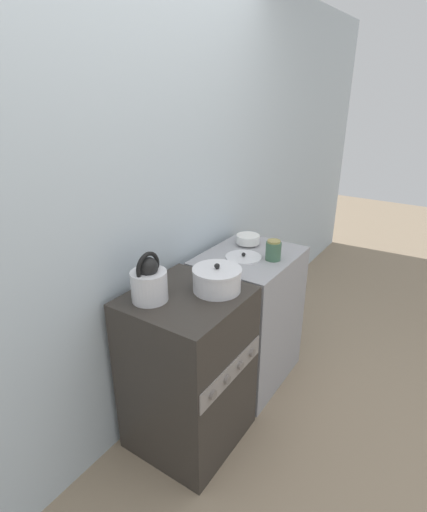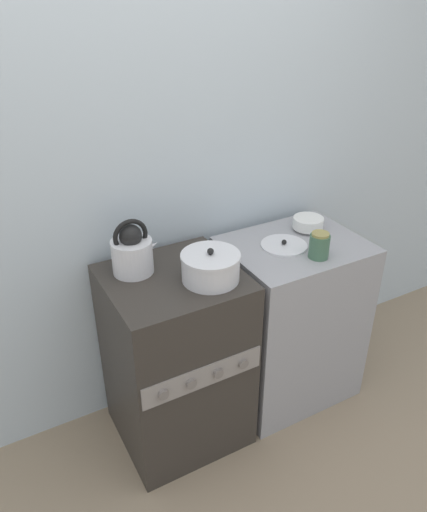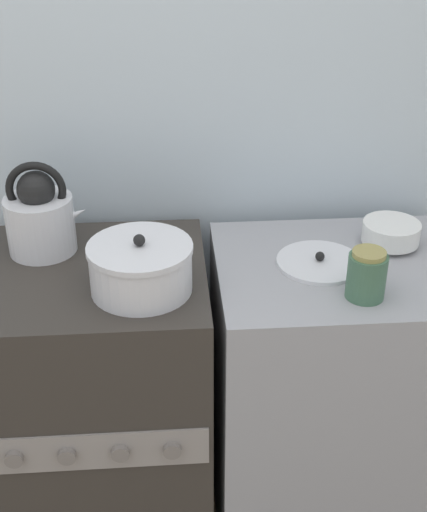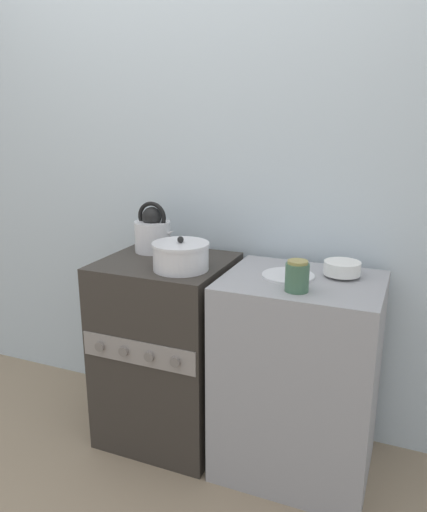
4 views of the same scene
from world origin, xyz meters
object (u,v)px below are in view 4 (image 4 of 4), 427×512
at_px(loose_pot_lid, 288,275).
at_px(stove, 167,350).
at_px(kettle, 153,232).
at_px(enamel_bowl, 342,268).
at_px(storage_jar, 297,276).
at_px(cooking_pot, 181,256).

bearing_deg(loose_pot_lid, stove, -179.56).
distance_m(kettle, enamel_bowl, 0.92).
bearing_deg(stove, storage_jar, -13.35).
relative_size(enamel_bowl, storage_jar, 1.25).
height_order(enamel_bowl, loose_pot_lid, enamel_bowl).
relative_size(cooking_pot, storage_jar, 2.04).
bearing_deg(cooking_pot, storage_jar, -6.44).
relative_size(kettle, storage_jar, 2.03).
distance_m(enamel_bowl, storage_jar, 0.28).
relative_size(stove, loose_pot_lid, 4.12).
bearing_deg(loose_pot_lid, cooking_pot, -167.42).
distance_m(kettle, cooking_pot, 0.34).
bearing_deg(enamel_bowl, kettle, 178.14).
xyz_separation_m(stove, storage_jar, (0.65, -0.16, 0.50)).
bearing_deg(enamel_bowl, storage_jar, -118.57).
xyz_separation_m(kettle, storage_jar, (0.78, -0.27, -0.04)).
bearing_deg(storage_jar, loose_pot_lid, 114.93).
bearing_deg(cooking_pot, stove, 143.47).
xyz_separation_m(storage_jar, loose_pot_lid, (-0.07, 0.16, -0.05)).
xyz_separation_m(stove, loose_pot_lid, (0.58, 0.00, 0.45)).
height_order(stove, cooking_pot, cooking_pot).
xyz_separation_m(stove, enamel_bowl, (0.79, 0.09, 0.48)).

